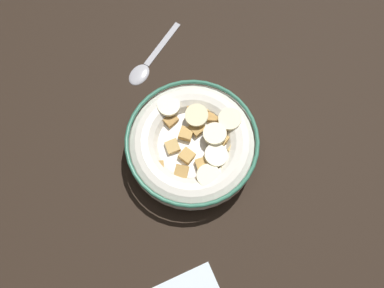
# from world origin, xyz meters

# --- Properties ---
(ground_plane) EXTENTS (0.91, 0.91, 0.02)m
(ground_plane) POSITION_xyz_m (0.00, 0.00, -0.01)
(ground_plane) COLOR black
(cereal_bowl) EXTENTS (0.20, 0.20, 0.06)m
(cereal_bowl) POSITION_xyz_m (0.00, 0.00, 0.03)
(cereal_bowl) COLOR silver
(cereal_bowl) RESTS_ON ground_plane
(spoon) EXTENTS (0.09, 0.13, 0.01)m
(spoon) POSITION_xyz_m (-0.08, 0.15, 0.00)
(spoon) COLOR #A5A5AD
(spoon) RESTS_ON ground_plane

